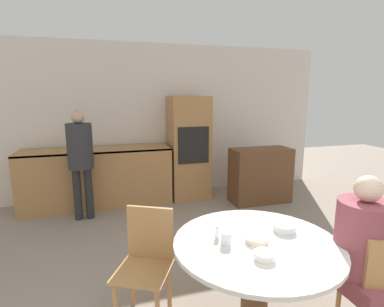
% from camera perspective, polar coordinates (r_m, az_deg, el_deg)
% --- Properties ---
extents(wall_back, '(6.07, 0.05, 2.60)m').
position_cam_1_polar(wall_back, '(5.28, -6.57, 6.14)').
color(wall_back, silver).
rests_on(wall_back, ground_plane).
extents(kitchen_counter, '(2.29, 0.60, 0.92)m').
position_cam_1_polar(kitchen_counter, '(5.01, -17.48, -4.19)').
color(kitchen_counter, '#AD7A47').
rests_on(kitchen_counter, ground_plane).
extents(oven_unit, '(0.65, 0.59, 1.73)m').
position_cam_1_polar(oven_unit, '(5.12, -0.65, 1.14)').
color(oven_unit, '#AD7A47').
rests_on(oven_unit, ground_plane).
extents(sideboard, '(0.98, 0.45, 0.90)m').
position_cam_1_polar(sideboard, '(5.08, 12.87, -4.05)').
color(sideboard, brown).
rests_on(sideboard, ground_plane).
extents(dining_table, '(1.15, 1.15, 0.76)m').
position_cam_1_polar(dining_table, '(2.32, 11.97, -21.58)').
color(dining_table, brown).
rests_on(dining_table, ground_plane).
extents(chair_near_right, '(0.51, 0.51, 0.88)m').
position_cam_1_polar(chair_near_right, '(2.53, 32.69, -20.65)').
color(chair_near_right, '#AD7A47').
rests_on(chair_near_right, ground_plane).
extents(chair_far_left, '(0.54, 0.54, 0.88)m').
position_cam_1_polar(chair_far_left, '(2.52, -8.61, -19.02)').
color(chair_far_left, '#AD7A47').
rests_on(chair_far_left, ground_plane).
extents(person_seated, '(0.36, 0.43, 1.24)m').
position_cam_1_polar(person_seated, '(2.42, 29.97, -15.95)').
color(person_seated, '#262628').
rests_on(person_seated, ground_plane).
extents(person_standing, '(0.34, 0.34, 1.55)m').
position_cam_1_polar(person_standing, '(4.42, -20.50, -0.00)').
color(person_standing, '#262628').
rests_on(person_standing, ground_plane).
extents(cup, '(0.07, 0.07, 0.08)m').
position_cam_1_polar(cup, '(2.11, 6.57, -15.75)').
color(cup, silver).
rests_on(cup, dining_table).
extents(bowl_near, '(0.13, 0.13, 0.05)m').
position_cam_1_polar(bowl_near, '(2.00, 13.73, -18.33)').
color(bowl_near, white).
rests_on(bowl_near, dining_table).
extents(bowl_centre, '(0.16, 0.16, 0.04)m').
position_cam_1_polar(bowl_centre, '(2.18, 12.21, -15.68)').
color(bowl_centre, beige).
rests_on(bowl_centre, dining_table).
extents(bowl_far, '(0.16, 0.16, 0.05)m').
position_cam_1_polar(bowl_far, '(2.39, 17.19, -13.30)').
color(bowl_far, silver).
rests_on(bowl_far, dining_table).
extents(salt_shaker, '(0.03, 0.03, 0.09)m').
position_cam_1_polar(salt_shaker, '(2.19, 4.87, -14.57)').
color(salt_shaker, white).
rests_on(salt_shaker, dining_table).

